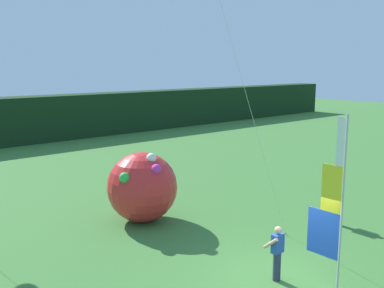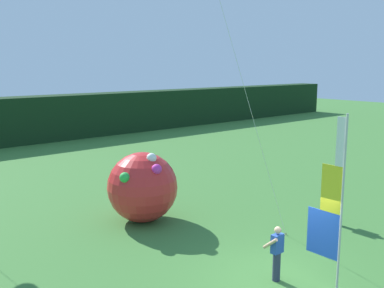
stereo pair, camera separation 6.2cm
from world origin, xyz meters
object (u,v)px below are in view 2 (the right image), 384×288
(inflatable_balloon, at_px, (143,187))
(banner_flag, at_px, (332,207))
(person_near_banner, at_px, (331,200))
(person_mid_field, at_px, (277,252))

(inflatable_balloon, bearing_deg, banner_flag, -83.88)
(inflatable_balloon, bearing_deg, person_near_banner, -42.45)
(banner_flag, bearing_deg, person_mid_field, 121.30)
(person_near_banner, bearing_deg, person_mid_field, -163.31)
(person_mid_field, xyz_separation_m, inflatable_balloon, (-0.10, 6.44, 0.51))
(person_near_banner, distance_m, person_mid_field, 5.45)
(banner_flag, distance_m, person_near_banner, 5.46)
(person_mid_field, bearing_deg, inflatable_balloon, 90.91)
(banner_flag, height_order, person_near_banner, banner_flag)
(banner_flag, xyz_separation_m, person_near_banner, (4.51, 2.74, -1.40))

